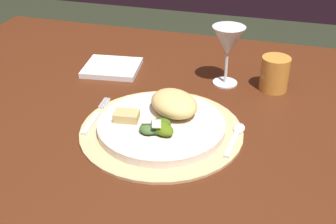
% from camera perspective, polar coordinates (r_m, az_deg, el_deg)
% --- Properties ---
extents(dining_table, '(1.44, 0.99, 0.75)m').
position_cam_1_polar(dining_table, '(1.06, -0.16, -6.08)').
color(dining_table, '#4B220F').
rests_on(dining_table, ground).
extents(placemat, '(0.34, 0.34, 0.01)m').
position_cam_1_polar(placemat, '(0.91, -0.88, -2.47)').
color(placemat, tan).
rests_on(placemat, dining_table).
extents(dinner_plate, '(0.27, 0.27, 0.02)m').
position_cam_1_polar(dinner_plate, '(0.90, -0.89, -1.84)').
color(dinner_plate, silver).
rests_on(dinner_plate, placemat).
extents(pasta_serving, '(0.15, 0.15, 0.05)m').
position_cam_1_polar(pasta_serving, '(0.92, 0.82, 1.16)').
color(pasta_serving, '#DEBB6C').
rests_on(pasta_serving, dinner_plate).
extents(salad_greens, '(0.08, 0.07, 0.03)m').
position_cam_1_polar(salad_greens, '(0.86, -1.37, -2.05)').
color(salad_greens, '#3D5A15').
rests_on(salad_greens, dinner_plate).
extents(bread_piece, '(0.06, 0.04, 0.02)m').
position_cam_1_polar(bread_piece, '(0.90, -5.54, -0.54)').
color(bread_piece, tan).
rests_on(bread_piece, dinner_plate).
extents(fork, '(0.02, 0.15, 0.00)m').
position_cam_1_polar(fork, '(0.96, -9.65, -0.65)').
color(fork, silver).
rests_on(fork, placemat).
extents(spoon, '(0.03, 0.13, 0.01)m').
position_cam_1_polar(spoon, '(0.90, 9.09, -2.88)').
color(spoon, silver).
rests_on(spoon, placemat).
extents(napkin, '(0.16, 0.15, 0.01)m').
position_cam_1_polar(napkin, '(1.18, -7.44, 5.86)').
color(napkin, white).
rests_on(napkin, dining_table).
extents(wine_glass, '(0.08, 0.08, 0.15)m').
position_cam_1_polar(wine_glass, '(1.07, 7.96, 9.06)').
color(wine_glass, silver).
rests_on(wine_glass, dining_table).
extents(amber_tumbler, '(0.07, 0.07, 0.09)m').
position_cam_1_polar(amber_tumbler, '(1.09, 13.97, 4.96)').
color(amber_tumbler, orange).
rests_on(amber_tumbler, dining_table).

